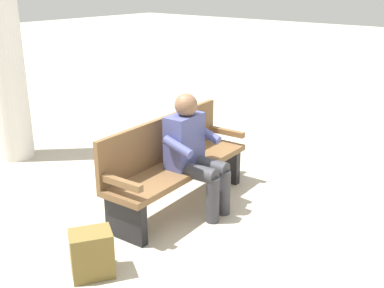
# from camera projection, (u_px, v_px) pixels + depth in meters

# --- Properties ---
(ground_plane) EXTENTS (40.00, 40.00, 0.00)m
(ground_plane) POSITION_uv_depth(u_px,v_px,m) (180.00, 206.00, 4.83)
(ground_plane) COLOR #B7AD99
(bench_near) EXTENTS (1.83, 0.61, 0.90)m
(bench_near) POSITION_uv_depth(u_px,v_px,m) (174.00, 162.00, 4.72)
(bench_near) COLOR brown
(bench_near) RESTS_ON ground
(person_seated) EXTENTS (0.59, 0.59, 1.18)m
(person_seated) POSITION_uv_depth(u_px,v_px,m) (194.00, 151.00, 4.54)
(person_seated) COLOR #474C84
(person_seated) RESTS_ON ground
(backpack) EXTENTS (0.40, 0.38, 0.37)m
(backpack) POSITION_uv_depth(u_px,v_px,m) (92.00, 253.00, 3.66)
(backpack) COLOR brown
(backpack) RESTS_ON ground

